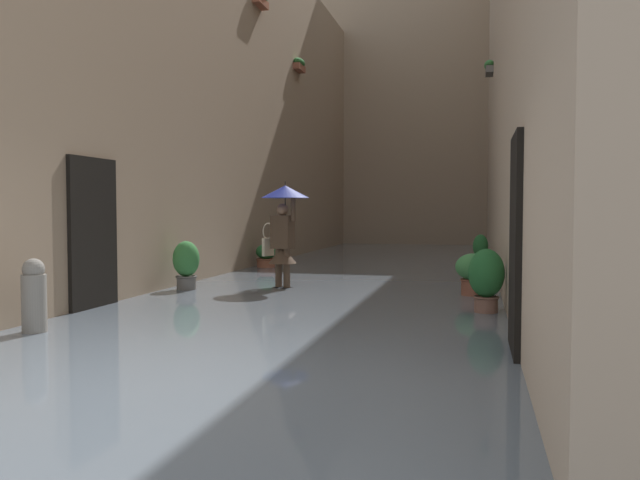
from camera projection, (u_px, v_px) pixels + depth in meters
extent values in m
plane|color=#605B56|center=(372.00, 271.00, 15.32)|extent=(60.00, 60.00, 0.00)
cube|color=slate|center=(372.00, 269.00, 15.32)|extent=(6.44, 26.51, 0.09)
cube|color=tan|center=(539.00, 22.00, 14.17)|extent=(1.80, 24.51, 11.26)
cube|color=black|center=(516.00, 248.00, 6.19)|extent=(0.08, 1.10, 2.20)
cube|color=#66605B|center=(489.00, 71.00, 17.29)|extent=(0.20, 0.70, 0.18)
ellipsoid|color=#387F3D|center=(489.00, 65.00, 17.28)|extent=(0.28, 0.76, 0.24)
cube|color=gray|center=(226.00, 97.00, 16.00)|extent=(1.80, 24.51, 8.59)
cube|color=black|center=(93.00, 236.00, 8.94)|extent=(0.08, 1.10, 2.20)
cube|color=brown|center=(299.00, 68.00, 18.88)|extent=(0.20, 0.70, 0.18)
ellipsoid|color=#2D7033|center=(299.00, 63.00, 18.87)|extent=(0.28, 0.76, 0.24)
cube|color=#9E563D|center=(261.00, 2.00, 15.46)|extent=(0.20, 0.70, 0.18)
cube|color=gray|center=(416.00, 82.00, 25.83)|extent=(9.24, 1.80, 13.29)
cube|color=black|center=(279.00, 289.00, 11.37)|extent=(0.18, 0.26, 0.10)
cylinder|color=#4C3828|center=(279.00, 268.00, 11.35)|extent=(0.15, 0.15, 0.68)
cube|color=black|center=(287.00, 290.00, 11.27)|extent=(0.18, 0.26, 0.10)
cylinder|color=#4C3828|center=(287.00, 268.00, 11.25)|extent=(0.15, 0.15, 0.68)
cube|color=#4C3828|center=(283.00, 232.00, 11.27)|extent=(0.43, 0.34, 0.59)
cone|color=#4C3828|center=(283.00, 255.00, 11.29)|extent=(0.64, 0.64, 0.28)
sphere|color=#8C664C|center=(283.00, 210.00, 11.25)|extent=(0.21, 0.21, 0.21)
cylinder|color=#4C3828|center=(293.00, 209.00, 11.12)|extent=(0.11, 0.11, 0.44)
cylinder|color=#4C3828|center=(272.00, 229.00, 11.39)|extent=(0.11, 0.11, 0.48)
cylinder|color=black|center=(285.00, 204.00, 11.21)|extent=(0.02, 0.02, 0.42)
cone|color=navy|center=(285.00, 192.00, 11.20)|extent=(0.85, 0.85, 0.22)
cylinder|color=black|center=(285.00, 184.00, 11.20)|extent=(0.01, 0.01, 0.08)
cube|color=beige|center=(268.00, 247.00, 11.44)|extent=(0.15, 0.28, 0.32)
torus|color=beige|center=(268.00, 231.00, 11.42)|extent=(0.12, 0.29, 0.30)
cylinder|color=brown|center=(473.00, 291.00, 10.28)|extent=(0.38, 0.38, 0.34)
torus|color=brown|center=(473.00, 280.00, 10.27)|extent=(0.41, 0.41, 0.04)
ellipsoid|color=#428947|center=(473.00, 267.00, 10.26)|extent=(0.57, 0.57, 0.43)
cylinder|color=brown|center=(480.00, 266.00, 14.77)|extent=(0.28, 0.28, 0.35)
torus|color=brown|center=(480.00, 258.00, 14.76)|extent=(0.32, 0.32, 0.04)
ellipsoid|color=#23602D|center=(481.00, 246.00, 14.75)|extent=(0.35, 0.35, 0.55)
cylinder|color=#66605B|center=(186.00, 286.00, 11.02)|extent=(0.33, 0.33, 0.32)
torus|color=#56524E|center=(186.00, 277.00, 11.02)|extent=(0.37, 0.37, 0.04)
ellipsoid|color=#387F3D|center=(186.00, 259.00, 11.00)|extent=(0.46, 0.46, 0.62)
cylinder|color=#9E563D|center=(266.00, 265.00, 15.28)|extent=(0.44, 0.44, 0.29)
torus|color=brown|center=(266.00, 259.00, 15.27)|extent=(0.47, 0.47, 0.04)
ellipsoid|color=#23602D|center=(266.00, 252.00, 15.27)|extent=(0.48, 0.48, 0.36)
cylinder|color=brown|center=(486.00, 308.00, 8.58)|extent=(0.31, 0.31, 0.29)
torus|color=brown|center=(486.00, 297.00, 8.57)|extent=(0.35, 0.35, 0.04)
ellipsoid|color=#23602D|center=(486.00, 273.00, 8.56)|extent=(0.48, 0.48, 0.65)
cylinder|color=gray|center=(34.00, 308.00, 7.18)|extent=(0.27, 0.27, 0.74)
sphere|color=gray|center=(33.00, 269.00, 7.16)|extent=(0.24, 0.24, 0.24)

